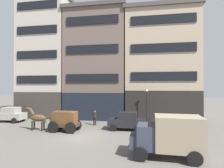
# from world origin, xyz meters

# --- Properties ---
(ground_plane) EXTENTS (120.00, 120.00, 0.00)m
(ground_plane) POSITION_xyz_m (0.00, 0.00, 0.00)
(ground_plane) COLOR #605B56
(building_far_left) EXTENTS (7.56, 6.54, 17.83)m
(building_far_left) POSITION_xyz_m (-8.90, 9.96, 8.96)
(building_far_left) COLOR #38332D
(building_far_left) RESTS_ON ground_plane
(building_center_left) EXTENTS (8.80, 6.54, 15.45)m
(building_center_left) POSITION_xyz_m (-1.08, 9.96, 7.77)
(building_center_left) COLOR black
(building_center_left) RESTS_ON ground_plane
(building_center_right) EXTENTS (9.71, 6.54, 14.84)m
(building_center_right) POSITION_xyz_m (7.83, 9.96, 7.46)
(building_center_right) COLOR black
(building_center_right) RESTS_ON ground_plane
(cargo_wagon) EXTENTS (2.94, 1.57, 1.98)m
(cargo_wagon) POSITION_xyz_m (-2.20, 1.20, 1.15)
(cargo_wagon) COLOR #3D2819
(cargo_wagon) RESTS_ON ground_plane
(draft_horse) EXTENTS (2.35, 0.64, 2.30)m
(draft_horse) POSITION_xyz_m (-5.15, 1.20, 1.27)
(draft_horse) COLOR #513823
(draft_horse) RESTS_ON ground_plane
(delivery_truck_near) EXTENTS (4.41, 2.26, 2.62)m
(delivery_truck_near) POSITION_xyz_m (7.00, -3.80, 1.42)
(delivery_truck_near) COLOR #333847
(delivery_truck_near) RESTS_ON ground_plane
(sedan_dark) EXTENTS (3.73, 1.91, 1.83)m
(sedan_dark) POSITION_xyz_m (3.80, 2.94, 0.91)
(sedan_dark) COLOR black
(sedan_dark) RESTS_ON ground_plane
(sedan_light) EXTENTS (3.72, 1.90, 1.83)m
(sedan_light) POSITION_xyz_m (-11.04, 4.63, 0.91)
(sedan_light) COLOR gray
(sedan_light) RESTS_ON ground_plane
(pedestrian_officer) EXTENTS (0.49, 0.49, 1.79)m
(pedestrian_officer) POSITION_xyz_m (-0.00, 4.44, 0.98)
(pedestrian_officer) COLOR black
(pedestrian_officer) RESTS_ON ground_plane
(streetlamp_curbside) EXTENTS (0.32, 0.32, 4.12)m
(streetlamp_curbside) POSITION_xyz_m (5.87, 6.22, 2.67)
(streetlamp_curbside) COLOR black
(streetlamp_curbside) RESTS_ON ground_plane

